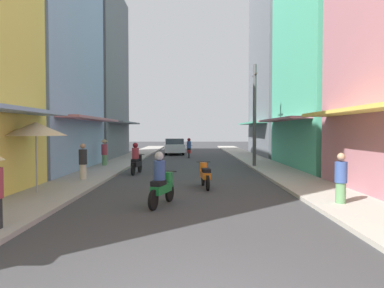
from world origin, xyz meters
name	(u,v)px	position (x,y,z in m)	size (l,w,h in m)	color
ground_plane	(191,166)	(0.00, 17.88, 0.00)	(96.27, 96.27, 0.00)	#38383A
sidewalk_left	(116,165)	(-4.60, 17.88, 0.06)	(2.19, 51.76, 0.12)	#9E9991
sidewalk_right	(266,165)	(4.60, 17.88, 0.06)	(2.19, 51.76, 0.12)	#ADA89E
building_left_mid	(27,42)	(-8.69, 15.18, 6.89)	(7.05, 9.05, 13.79)	#8CA5CC
building_left_far	(83,74)	(-8.69, 24.76, 6.68)	(7.05, 8.75, 13.36)	slate
building_right_mid	(343,66)	(8.69, 16.62, 5.87)	(7.05, 9.09, 11.75)	#4CB28C
building_right_far	(294,60)	(8.69, 26.81, 8.19)	(7.05, 9.42, 16.40)	slate
motorbike_green	(163,182)	(-0.76, 6.27, 0.70)	(0.72, 1.75, 1.58)	black
motorbike_orange	(206,175)	(0.61, 9.54, 0.50)	(0.55, 1.81, 0.96)	black
motorbike_red	(190,149)	(-0.13, 24.70, 0.70)	(0.55, 1.81, 1.58)	black
motorbike_black	(137,160)	(-2.67, 13.88, 0.70)	(0.55, 1.81, 1.58)	black
parked_car	(175,146)	(-1.51, 28.66, 0.74)	(2.12, 4.24, 1.45)	silver
pedestrian_midway	(105,151)	(-5.07, 17.17, 0.95)	(0.44, 0.44, 1.68)	#598C59
pedestrian_crossing	(342,180)	(4.33, 6.07, 0.77)	(0.34, 0.34, 1.55)	#598C59
pedestrian_far	(84,163)	(-4.49, 11.08, 0.81)	(0.34, 0.34, 1.63)	beige
vendor_umbrella	(37,129)	(-5.04, 7.82, 2.23)	(1.98, 1.98, 2.46)	#99999E
utility_pole	(256,115)	(3.76, 16.91, 3.08)	(0.20, 1.20, 6.01)	#4C4C4F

